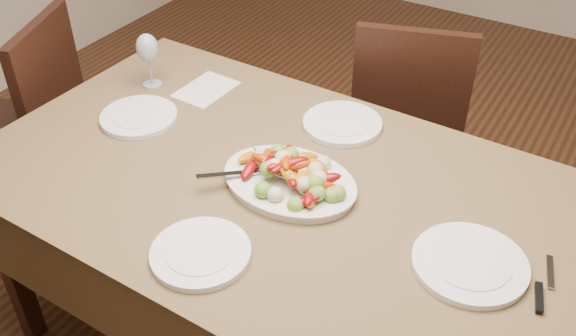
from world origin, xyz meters
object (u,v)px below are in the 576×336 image
(chair_left, at_px, (17,133))
(plate_near, at_px, (201,253))
(serving_platter, at_px, (290,184))
(wine_glass, at_px, (149,59))
(plate_far, at_px, (342,124))
(plate_left, at_px, (139,117))
(dining_table, at_px, (288,278))
(plate_right, at_px, (470,264))
(chair_far, at_px, (408,118))

(chair_left, distance_m, plate_near, 1.31)
(serving_platter, height_order, wine_glass, wine_glass)
(chair_left, relative_size, plate_far, 3.78)
(plate_left, distance_m, plate_near, 0.67)
(dining_table, bearing_deg, plate_right, -4.16)
(dining_table, height_order, plate_near, plate_near)
(plate_near, distance_m, wine_glass, 0.88)
(plate_left, xyz_separation_m, wine_glass, (-0.11, 0.19, 0.09))
(serving_platter, xyz_separation_m, plate_right, (0.53, -0.04, -0.00))
(serving_platter, bearing_deg, chair_far, 89.93)
(serving_platter, bearing_deg, chair_left, 178.61)
(serving_platter, distance_m, plate_near, 0.35)
(serving_platter, bearing_deg, wine_glass, 161.53)
(plate_left, bearing_deg, chair_left, -178.95)
(plate_left, bearing_deg, serving_platter, -4.13)
(plate_left, xyz_separation_m, plate_far, (0.58, 0.31, 0.00))
(serving_platter, distance_m, plate_left, 0.60)
(dining_table, bearing_deg, plate_near, -96.53)
(chair_far, height_order, chair_left, same)
(chair_far, xyz_separation_m, plate_far, (-0.02, -0.57, 0.29))
(dining_table, relative_size, plate_far, 7.32)
(plate_near, bearing_deg, chair_far, 87.84)
(plate_left, bearing_deg, dining_table, -3.90)
(serving_platter, distance_m, plate_right, 0.53)
(chair_far, bearing_deg, dining_table, 71.66)
(plate_left, xyz_separation_m, plate_right, (1.13, -0.08, 0.00))
(dining_table, xyz_separation_m, plate_left, (-0.59, 0.04, 0.39))
(plate_left, height_order, plate_far, same)
(plate_near, bearing_deg, plate_left, 144.66)
(plate_far, distance_m, plate_near, 0.70)
(chair_left, bearing_deg, plate_near, 50.64)
(plate_left, distance_m, plate_far, 0.66)
(chair_left, xyz_separation_m, plate_right, (1.80, -0.07, 0.29))
(serving_platter, distance_m, wine_glass, 0.75)
(chair_far, xyz_separation_m, plate_left, (-0.60, -0.88, 0.29))
(wine_glass, bearing_deg, plate_right, -12.39)
(plate_far, height_order, plate_near, same)
(chair_far, xyz_separation_m, chair_left, (-1.27, -0.89, 0.00))
(plate_right, xyz_separation_m, plate_far, (-0.55, 0.39, 0.00))
(plate_far, bearing_deg, plate_right, -35.22)
(serving_platter, relative_size, plate_right, 1.36)
(chair_left, xyz_separation_m, serving_platter, (1.27, -0.03, 0.30))
(dining_table, distance_m, plate_right, 0.66)
(plate_right, bearing_deg, plate_left, 175.97)
(plate_left, distance_m, wine_glass, 0.24)
(wine_glass, bearing_deg, plate_far, 9.41)
(plate_left, bearing_deg, chair_far, 55.93)
(serving_platter, bearing_deg, plate_left, 175.87)
(chair_left, distance_m, plate_far, 1.32)
(chair_left, relative_size, plate_near, 3.80)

